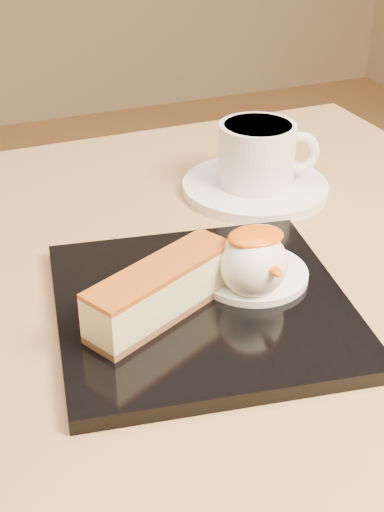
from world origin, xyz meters
name	(u,v)px	position (x,y,z in m)	size (l,w,h in m)	color
table	(168,477)	(0.00, 0.00, 0.56)	(0.80, 0.80, 0.72)	black
dessert_plate	(202,306)	(0.03, 0.01, 0.73)	(0.22, 0.22, 0.01)	black
cheesecake	(161,291)	(0.00, 0.01, 0.75)	(0.13, 0.09, 0.04)	brown
cream_smear	(252,274)	(0.08, 0.03, 0.73)	(0.09, 0.09, 0.01)	white
ice_cream_scoop	(253,263)	(0.07, 0.01, 0.76)	(0.05, 0.05, 0.05)	white
mango_sauce	(256,236)	(0.08, 0.01, 0.78)	(0.04, 0.03, 0.01)	#D95406
mint_sprig	(206,262)	(0.06, 0.05, 0.74)	(0.03, 0.02, 0.00)	#2D8C36
saucer	(255,187)	(0.17, 0.19, 0.72)	(0.15, 0.15, 0.01)	white
coffee_cup	(259,153)	(0.17, 0.19, 0.76)	(0.10, 0.08, 0.06)	white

